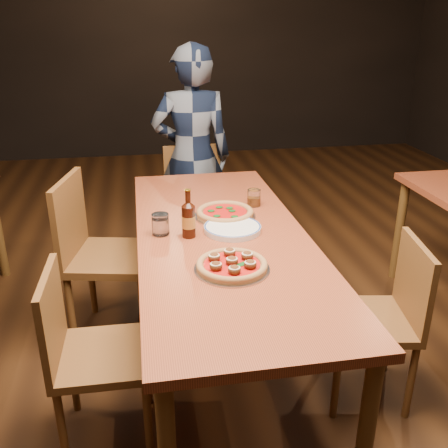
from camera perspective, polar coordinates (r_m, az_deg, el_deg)
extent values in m
plane|color=black|center=(2.76, -0.19, -15.53)|extent=(9.00, 9.00, 0.00)
plane|color=black|center=(6.66, -7.26, 20.58)|extent=(7.00, 0.00, 7.00)
cube|color=maroon|center=(2.38, -0.21, -1.55)|extent=(0.80, 2.00, 0.04)
cylinder|color=brown|center=(3.36, -8.66, -1.36)|extent=(0.06, 0.06, 0.71)
cylinder|color=brown|center=(1.94, 15.85, -22.52)|extent=(0.06, 0.06, 0.71)
cylinder|color=brown|center=(3.44, 2.73, -0.58)|extent=(0.06, 0.06, 0.71)
cylinder|color=brown|center=(3.62, 19.41, -0.67)|extent=(0.06, 0.06, 0.71)
cylinder|color=#B7B7BF|center=(2.04, 0.90, -5.14)|extent=(0.31, 0.31, 0.01)
cylinder|color=tan|center=(2.04, 0.90, -4.87)|extent=(0.29, 0.29, 0.02)
torus|color=tan|center=(2.03, 0.90, -4.67)|extent=(0.29, 0.29, 0.03)
cylinder|color=#AC0A13|center=(2.03, 0.91, -4.62)|extent=(0.23, 0.23, 0.00)
cylinder|color=#B7B7BF|center=(2.57, 0.11, 0.91)|extent=(0.32, 0.32, 0.01)
cylinder|color=tan|center=(2.57, 0.11, 1.17)|extent=(0.29, 0.29, 0.02)
torus|color=tan|center=(2.57, 0.11, 1.37)|extent=(0.30, 0.30, 0.03)
cylinder|color=#AC0A13|center=(2.57, 0.11, 1.41)|extent=(0.22, 0.22, 0.00)
cylinder|color=white|center=(2.40, 0.98, -0.51)|extent=(0.28, 0.28, 0.03)
cylinder|color=black|center=(2.32, -4.06, 0.27)|extent=(0.06, 0.06, 0.15)
cylinder|color=black|center=(2.28, -4.14, 2.92)|extent=(0.02, 0.02, 0.08)
cylinder|color=#C27E2E|center=(2.32, -4.06, 0.27)|extent=(0.06, 0.06, 0.06)
cylinder|color=white|center=(2.37, -7.28, -0.04)|extent=(0.08, 0.08, 0.10)
cylinder|color=#8C450F|center=(2.72, 3.44, 3.03)|extent=(0.07, 0.07, 0.09)
imported|color=black|center=(3.61, -3.65, 7.64)|extent=(0.58, 0.39, 1.56)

